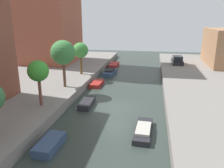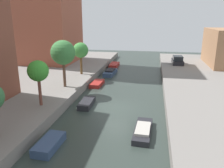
% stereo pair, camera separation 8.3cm
% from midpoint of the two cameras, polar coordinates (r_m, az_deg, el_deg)
% --- Properties ---
extents(ground_plane, '(84.00, 84.00, 0.00)m').
position_cam_midpoint_polar(ground_plane, '(24.06, 1.09, -5.96)').
color(ground_plane, '#2D3833').
extents(street_tree_2, '(1.98, 1.98, 4.37)m').
position_cam_midpoint_polar(street_tree_2, '(22.19, -18.18, 2.99)').
color(street_tree_2, brown).
rests_on(street_tree_2, quay_left).
extents(street_tree_3, '(2.90, 2.90, 5.63)m').
position_cam_midpoint_polar(street_tree_3, '(27.49, -12.32, 7.66)').
color(street_tree_3, brown).
rests_on(street_tree_3, quay_left).
extents(street_tree_4, '(2.23, 2.23, 4.67)m').
position_cam_midpoint_polar(street_tree_4, '(33.66, -8.00, 8.31)').
color(street_tree_4, brown).
rests_on(street_tree_4, quay_left).
extents(parked_car, '(1.93, 4.42, 1.46)m').
position_cam_midpoint_polar(parked_car, '(43.08, 16.02, 5.72)').
color(parked_car, black).
rests_on(parked_car, quay_right).
extents(moored_boat_left_1, '(1.44, 3.04, 0.64)m').
position_cam_midpoint_polar(moored_boat_left_1, '(17.64, -15.53, -14.37)').
color(moored_boat_left_1, '#33476B').
rests_on(moored_boat_left_1, ground_plane).
extents(moored_boat_left_2, '(1.32, 3.27, 0.58)m').
position_cam_midpoint_polar(moored_boat_left_2, '(24.60, -6.46, -4.82)').
color(moored_boat_left_2, '#232328').
rests_on(moored_boat_left_2, ground_plane).
extents(moored_boat_left_3, '(1.48, 3.36, 0.53)m').
position_cam_midpoint_polar(moored_boat_left_3, '(31.66, -3.89, 0.09)').
color(moored_boat_left_3, maroon).
rests_on(moored_boat_left_3, ground_plane).
extents(moored_boat_left_4, '(1.74, 4.41, 0.92)m').
position_cam_midpoint_polar(moored_boat_left_4, '(37.56, -0.53, 2.97)').
color(moored_boat_left_4, '#33476B').
rests_on(moored_boat_left_4, ground_plane).
extents(moored_boat_left_5, '(1.50, 3.91, 0.63)m').
position_cam_midpoint_polar(moored_boat_left_5, '(43.72, 0.44, 4.80)').
color(moored_boat_left_5, maroon).
rests_on(moored_boat_left_5, ground_plane).
extents(moored_boat_right_2, '(1.51, 4.29, 0.67)m').
position_cam_midpoint_polar(moored_boat_right_2, '(19.07, 7.75, -11.50)').
color(moored_boat_right_2, '#232328').
rests_on(moored_boat_right_2, ground_plane).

